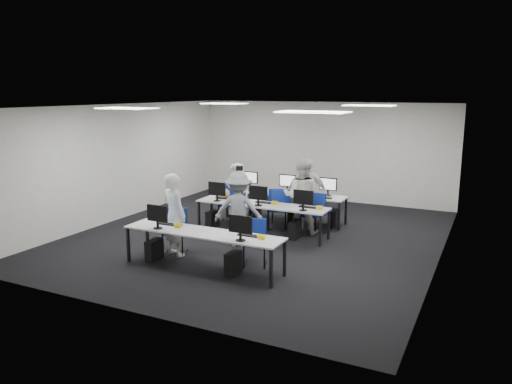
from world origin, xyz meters
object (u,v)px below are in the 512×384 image
at_px(student_1, 301,196).
at_px(desk_mid, 262,206).
at_px(desk_front, 203,234).
at_px(chair_4, 310,221).
at_px(chair_5, 239,209).
at_px(student_2, 237,192).
at_px(photographer, 239,209).
at_px(student_0, 174,215).
at_px(chair_6, 281,215).
at_px(student_3, 307,194).
at_px(chair_0, 175,239).
at_px(chair_7, 319,218).
at_px(chair_1, 255,251).
at_px(chair_2, 229,211).
at_px(chair_3, 277,216).

bearing_deg(student_1, desk_mid, 21.10).
distance_m(desk_front, chair_4, 3.44).
bearing_deg(chair_5, student_2, -163.09).
height_order(chair_5, photographer, photographer).
relative_size(student_0, photographer, 1.04).
height_order(desk_front, chair_6, chair_6).
relative_size(desk_mid, student_0, 1.87).
relative_size(chair_4, student_1, 0.46).
bearing_deg(desk_mid, student_1, 33.42).
bearing_deg(student_1, chair_5, -25.31).
relative_size(chair_6, student_3, 0.56).
relative_size(chair_0, chair_6, 0.93).
relative_size(desk_front, chair_4, 3.88).
bearing_deg(student_1, chair_7, -147.62).
xyz_separation_m(chair_1, chair_2, (-2.02, 2.59, 0.02)).
bearing_deg(desk_front, student_3, 77.73).
distance_m(desk_mid, student_2, 1.49).
height_order(chair_1, chair_4, chair_1).
bearing_deg(student_2, chair_7, 4.49).
distance_m(desk_front, chair_6, 3.37).
height_order(chair_3, chair_6, chair_6).
distance_m(chair_5, chair_6, 1.29).
bearing_deg(chair_6, chair_4, -26.90).
distance_m(chair_7, student_0, 3.71).
bearing_deg(student_2, chair_3, -6.27).
xyz_separation_m(chair_5, photographer, (1.04, -2.01, 0.55)).
bearing_deg(student_1, chair_1, 77.61).
height_order(chair_5, student_2, student_2).
relative_size(student_2, photographer, 0.92).
height_order(chair_0, chair_1, chair_0).
distance_m(chair_7, student_3, 0.68).
height_order(chair_5, student_1, student_1).
height_order(desk_front, chair_7, chair_7).
relative_size(desk_front, student_1, 1.79).
relative_size(chair_1, chair_5, 1.02).
bearing_deg(chair_4, chair_5, 165.07).
relative_size(chair_6, student_2, 0.66).
bearing_deg(desk_mid, desk_front, -90.00).
distance_m(chair_7, photographer, 2.31).
relative_size(chair_7, student_2, 0.65).
xyz_separation_m(chair_1, chair_4, (0.17, 2.64, -0.02)).
bearing_deg(photographer, chair_4, -139.37).
relative_size(chair_1, chair_4, 1.08).
distance_m(chair_0, chair_7, 3.62).
xyz_separation_m(desk_mid, student_1, (0.79, 0.52, 0.21)).
bearing_deg(student_1, student_2, -24.68).
distance_m(chair_2, student_2, 0.56).
distance_m(chair_4, student_1, 0.67).
bearing_deg(desk_mid, student_2, 140.53).
relative_size(chair_7, student_3, 0.56).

